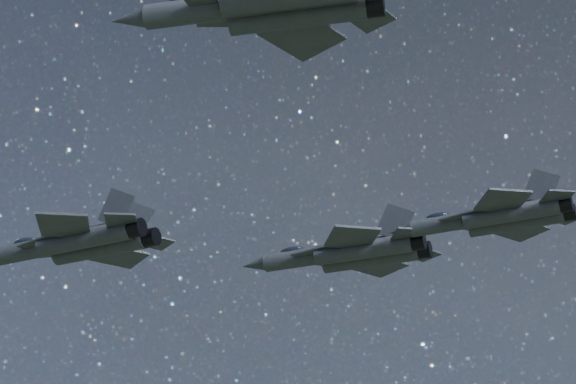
# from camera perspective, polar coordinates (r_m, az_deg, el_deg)

# --- Properties ---
(jet_lead) EXTENTS (18.77, 12.83, 4.71)m
(jet_lead) POSITION_cam_1_polar(r_m,az_deg,el_deg) (82.13, -12.31, -2.96)
(jet_lead) COLOR #2F343B
(jet_left) EXTENTS (17.87, 12.38, 4.49)m
(jet_left) POSITION_cam_1_polar(r_m,az_deg,el_deg) (82.70, 3.78, -3.63)
(jet_left) COLOR #2F343B
(jet_right) EXTENTS (15.33, 10.93, 3.91)m
(jet_right) POSITION_cam_1_polar(r_m,az_deg,el_deg) (51.48, -0.97, 11.05)
(jet_right) COLOR #2F343B
(jet_slot) EXTENTS (15.65, 10.76, 3.93)m
(jet_slot) POSITION_cam_1_polar(r_m,az_deg,el_deg) (77.26, 12.32, -1.47)
(jet_slot) COLOR #2F343B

